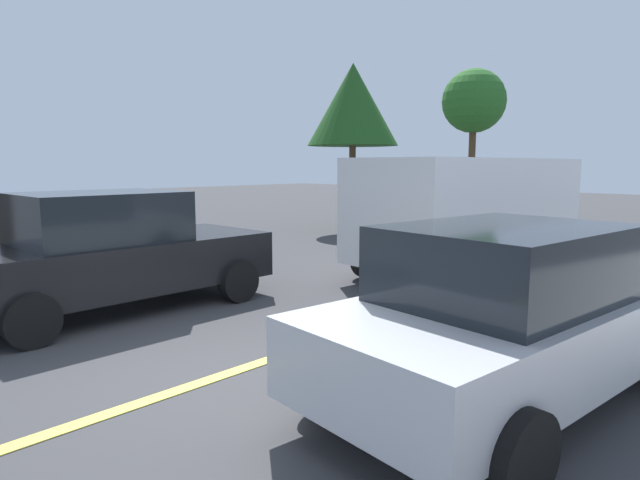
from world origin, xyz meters
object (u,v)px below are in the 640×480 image
Objects in this scene: white_van at (471,208)px; tree_right_verge at (474,102)px; car_black_near_curb at (112,252)px; tree_left_verge at (353,105)px; car_green_far_lane at (511,210)px; car_silver_behind_van at (513,313)px.

white_van is 0.97× the size of tree_right_verge.
tree_left_verge is (9.49, 3.60, 3.05)m from car_black_near_curb.
car_black_near_curb is at bearing -159.21° from tree_left_verge.
tree_left_verge reaches higher than car_black_near_curb.
car_black_near_curb reaches higher than car_green_far_lane.
car_green_far_lane is at bearing -135.51° from tree_right_verge.
tree_left_verge is at bearing 20.79° from car_black_near_curb.
tree_left_verge is at bearing 47.13° from car_silver_behind_van.
tree_left_verge reaches higher than car_green_far_lane.
tree_right_verge is (13.48, 7.76, 3.49)m from car_silver_behind_van.
car_green_far_lane is 0.99× the size of car_silver_behind_van.
tree_right_verge is at bearing 44.49° from car_green_far_lane.
car_green_far_lane is 5.65m from tree_left_verge.
tree_right_verge is at bearing 28.55° from white_van.
car_black_near_curb is at bearing -171.12° from tree_right_verge.
car_green_far_lane is 0.83× the size of tree_left_verge.
white_van reaches higher than car_green_far_lane.
car_silver_behind_van is at bearing -155.27° from car_green_far_lane.
car_black_near_curb is 15.10m from tree_right_verge.
car_green_far_lane is at bearing -3.21° from car_black_near_curb.
tree_right_verge is (14.53, 2.27, 3.43)m from car_black_near_curb.
car_silver_behind_van is 12.79m from tree_left_verge.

